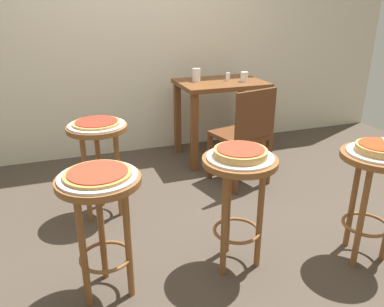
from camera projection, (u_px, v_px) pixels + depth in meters
The scene contains 19 objects.
ground_plane at pixel (188, 224), 2.74m from camera, with size 6.00×6.00×0.00m, color #42382D.
back_wall at pixel (131, 1), 3.63m from camera, with size 6.00×0.10×3.00m, color beige.
stool_foreground at pixel (374, 181), 2.20m from camera, with size 0.42×0.42×0.69m.
serving_plate_foreground at pixel (380, 153), 2.14m from camera, with size 0.36×0.36×0.01m, color silver.
pizza_foreground at pixel (380, 148), 2.13m from camera, with size 0.27×0.27×0.05m.
stool_middle at pixel (239, 186), 2.14m from camera, with size 0.42×0.42×0.69m.
serving_plate_middle at pixel (240, 157), 2.08m from camera, with size 0.37×0.37×0.01m, color silver.
pizza_middle at pixel (240, 152), 2.07m from camera, with size 0.29×0.29×0.05m.
stool_leftside at pixel (101, 208), 1.91m from camera, with size 0.42×0.42×0.69m.
serving_plate_leftside at pixel (98, 176), 1.85m from camera, with size 0.39×0.39×0.01m, color silver.
pizza_leftside at pixel (98, 173), 1.84m from camera, with size 0.33×0.33×0.02m.
stool_rear at pixel (99, 149), 2.70m from camera, with size 0.42×0.42×0.69m.
serving_plate_rear at pixel (97, 125), 2.63m from camera, with size 0.39×0.39×0.01m, color silver.
pizza_rear at pixel (97, 123), 2.62m from camera, with size 0.33×0.33×0.02m.
dining_table at pixel (220, 97), 3.73m from camera, with size 0.82×0.61×0.78m.
cup_near_edge at pixel (244, 77), 3.64m from camera, with size 0.07×0.07×0.09m, color silver.
cup_far_edge at pixel (196, 75), 3.65m from camera, with size 0.08×0.08×0.12m, color silver.
condiment_shaker at pixel (228, 77), 3.68m from camera, with size 0.04×0.04×0.08m, color white.
wooden_chair at pixel (245, 133), 3.19m from camera, with size 0.48×0.48×0.85m.
Camera 1 is at (-0.77, -2.23, 1.48)m, focal length 35.67 mm.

